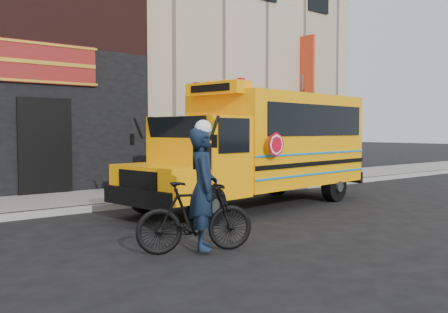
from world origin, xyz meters
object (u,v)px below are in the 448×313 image
sign_pole (302,126)px  school_bus (263,144)px  bicycle (195,217)px  cyclist (203,191)px

sign_pole → school_bus: bearing=-150.3°
bicycle → sign_pole: bearing=-35.7°
school_bus → bicycle: (-4.13, -2.89, -0.97)m
school_bus → bicycle: school_bus is taller
school_bus → sign_pole: bearing=29.7°
sign_pole → cyclist: bearing=-146.8°
school_bus → bicycle: 5.14m
sign_pole → bicycle: sign_pole is taller
sign_pole → bicycle: size_ratio=2.03×
bicycle → cyclist: 0.40m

